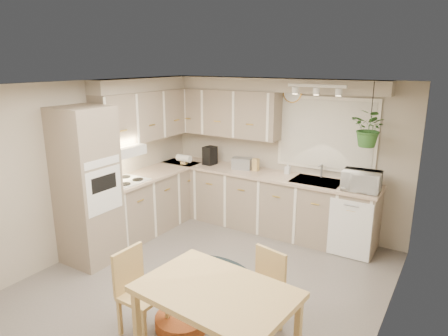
{
  "coord_description": "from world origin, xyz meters",
  "views": [
    {
      "loc": [
        2.5,
        -3.68,
        2.65
      ],
      "look_at": [
        -0.13,
        0.55,
        1.31
      ],
      "focal_mm": 32.0,
      "sensor_mm": 36.0,
      "label": 1
    }
  ],
  "objects": [
    {
      "name": "range_hood",
      "position": [
        -1.7,
        0.3,
        1.4
      ],
      "size": [
        0.4,
        0.6,
        0.14
      ],
      "primitive_type": "cube",
      "color": "white",
      "rests_on": "upper_cab_left"
    },
    {
      "name": "braided_rug",
      "position": [
        -0.03,
        0.13,
        0.01
      ],
      "size": [
        1.38,
        1.17,
        0.01
      ],
      "primitive_type": "ellipsoid",
      "rotation": [
        0.0,
        0.0,
        -0.25
      ],
      "color": "black",
      "rests_on": "floor"
    },
    {
      "name": "window_frame",
      "position": [
        0.7,
        2.08,
        1.6
      ],
      "size": [
        1.5,
        0.02,
        1.1
      ],
      "primitive_type": "cube",
      "color": "silver",
      "rests_on": "wall_back"
    },
    {
      "name": "counter_back",
      "position": [
        -0.2,
        1.79,
        0.92
      ],
      "size": [
        3.64,
        0.64,
        0.04
      ],
      "primitive_type": "cube",
      "color": "#C7A891",
      "rests_on": "base_cab_back"
    },
    {
      "name": "wall_clock",
      "position": [
        0.15,
        2.07,
        2.18
      ],
      "size": [
        0.3,
        0.03,
        0.3
      ],
      "primitive_type": "cylinder",
      "rotation": [
        1.57,
        0.0,
        0.0
      ],
      "color": "gold",
      "rests_on": "wall_back"
    },
    {
      "name": "wall_left",
      "position": [
        -2.0,
        0.0,
        1.2
      ],
      "size": [
        0.04,
        4.2,
        2.4
      ],
      "primitive_type": "cube",
      "color": "#ACA18E",
      "rests_on": "floor"
    },
    {
      "name": "chair_back",
      "position": [
        0.95,
        -0.53,
        0.42
      ],
      "size": [
        0.47,
        0.47,
        0.83
      ],
      "primitive_type": "cube",
      "rotation": [
        0.0,
        0.0,
        2.92
      ],
      "color": "tan",
      "rests_on": "floor"
    },
    {
      "name": "soap_bottle",
      "position": [
        0.18,
        1.95,
        0.98
      ],
      "size": [
        0.08,
        0.17,
        0.08
      ],
      "primitive_type": "imported",
      "rotation": [
        0.0,
        0.0,
        -0.04
      ],
      "color": "white",
      "rests_on": "counter_back"
    },
    {
      "name": "wall_back",
      "position": [
        0.0,
        2.1,
        1.2
      ],
      "size": [
        4.0,
        0.04,
        2.4
      ],
      "primitive_type": "cube",
      "color": "#ACA18E",
      "rests_on": "floor"
    },
    {
      "name": "toaster",
      "position": [
        -0.57,
        1.82,
        1.03
      ],
      "size": [
        0.34,
        0.24,
        0.19
      ],
      "primitive_type": "cube",
      "rotation": [
        0.0,
        0.0,
        0.24
      ],
      "color": "#979A9E",
      "rests_on": "counter_back"
    },
    {
      "name": "base_cab_left",
      "position": [
        -1.7,
        0.88,
        0.45
      ],
      "size": [
        0.6,
        1.85,
        0.9
      ],
      "primitive_type": "cube",
      "color": "gray",
      "rests_on": "floor"
    },
    {
      "name": "soffit_left",
      "position": [
        -1.85,
        1.0,
        2.3
      ],
      "size": [
        0.3,
        2.0,
        0.2
      ],
      "primitive_type": "cube",
      "color": "#ACA18E",
      "rests_on": "wall_left"
    },
    {
      "name": "hanging_plant",
      "position": [
        1.4,
        1.7,
        1.74
      ],
      "size": [
        0.6,
        0.63,
        0.39
      ],
      "primitive_type": "imported",
      "rotation": [
        0.0,
        0.0,
        -0.36
      ],
      "color": "#2D5E25",
      "rests_on": "ceiling"
    },
    {
      "name": "oven_stack",
      "position": [
        -1.68,
        -0.38,
        1.05
      ],
      "size": [
        0.65,
        0.65,
        2.1
      ],
      "primitive_type": "cube",
      "color": "gray",
      "rests_on": "floor"
    },
    {
      "name": "upper_cab_back",
      "position": [
        -1.0,
        1.93,
        1.83
      ],
      "size": [
        2.0,
        0.35,
        0.75
      ],
      "primitive_type": "cube",
      "color": "gray",
      "rests_on": "wall_back"
    },
    {
      "name": "knife_block",
      "position": [
        -0.33,
        1.85,
        1.04
      ],
      "size": [
        0.09,
        0.09,
        0.2
      ],
      "primitive_type": "cube",
      "rotation": [
        0.0,
        0.0,
        -0.04
      ],
      "color": "tan",
      "rests_on": "counter_back"
    },
    {
      "name": "upper_cab_left",
      "position": [
        -1.82,
        1.0,
        1.83
      ],
      "size": [
        0.35,
        2.0,
        0.75
      ],
      "primitive_type": "cube",
      "color": "gray",
      "rests_on": "wall_left"
    },
    {
      "name": "dining_table",
      "position": [
        0.89,
        -1.22,
        0.41
      ],
      "size": [
        1.37,
        0.98,
        0.81
      ],
      "primitive_type": "cube",
      "rotation": [
        0.0,
        0.0,
        -0.09
      ],
      "color": "tan",
      "rests_on": "floor"
    },
    {
      "name": "counter_left",
      "position": [
        -1.69,
        0.88,
        0.92
      ],
      "size": [
        0.64,
        1.89,
        0.04
      ],
      "primitive_type": "cube",
      "color": "#C7A891",
      "rests_on": "base_cab_left"
    },
    {
      "name": "soffit_back",
      "position": [
        -0.2,
        1.95,
        2.3
      ],
      "size": [
        3.6,
        0.3,
        0.2
      ],
      "primitive_type": "cube",
      "color": "#ACA18E",
      "rests_on": "wall_back"
    },
    {
      "name": "track_light_bar",
      "position": [
        0.7,
        1.55,
        2.33
      ],
      "size": [
        0.8,
        0.04,
        0.04
      ],
      "primitive_type": "cube",
      "color": "white",
      "rests_on": "ceiling"
    },
    {
      "name": "sink",
      "position": [
        0.7,
        1.8,
        0.9
      ],
      "size": [
        0.7,
        0.48,
        0.1
      ],
      "primitive_type": "cube",
      "color": "#979A9E",
      "rests_on": "counter_back"
    },
    {
      "name": "wall_front",
      "position": [
        0.0,
        -2.1,
        1.2
      ],
      "size": [
        4.0,
        0.04,
        2.4
      ],
      "primitive_type": "cube",
      "color": "#ACA18E",
      "rests_on": "floor"
    },
    {
      "name": "base_cab_back",
      "position": [
        -0.2,
        1.8,
        0.45
      ],
      "size": [
        3.6,
        0.6,
        0.9
      ],
      "primitive_type": "cube",
      "color": "gray",
      "rests_on": "floor"
    },
    {
      "name": "ceiling",
      "position": [
        0.0,
        0.0,
        2.4
      ],
      "size": [
        4.2,
        4.2,
        0.0
      ],
      "primitive_type": "plane",
      "color": "white",
      "rests_on": "wall_back"
    },
    {
      "name": "floor",
      "position": [
        0.0,
        0.0,
        0.0
      ],
      "size": [
        4.2,
        4.2,
        0.0
      ],
      "primitive_type": "plane",
      "color": "slate",
      "rests_on": "ground"
    },
    {
      "name": "window_blinds",
      "position": [
        0.7,
        2.07,
        1.6
      ],
      "size": [
        1.4,
        0.02,
        1.0
      ],
      "primitive_type": "cube",
      "color": "white",
      "rests_on": "wall_back"
    },
    {
      "name": "microwave",
      "position": [
        1.36,
        1.7,
        1.11
      ],
      "size": [
        0.51,
        0.3,
        0.34
      ],
      "primitive_type": "imported",
      "rotation": [
        0.0,
        0.0,
        0.06
      ],
      "color": "white",
      "rests_on": "counter_back"
    },
    {
      "name": "coffee_maker",
      "position": [
        -1.19,
        1.8,
        1.09
      ],
      "size": [
        0.19,
        0.23,
        0.31
      ],
      "primitive_type": "cube",
      "rotation": [
        0.0,
        0.0,
        -0.1
      ],
      "color": "black",
      "rests_on": "counter_back"
    },
    {
      "name": "wall_right",
      "position": [
        2.0,
        0.0,
        1.2
      ],
      "size": [
        0.04,
        4.2,
        2.4
      ],
      "primitive_type": "cube",
      "color": "#ACA18E",
      "rests_on": "floor"
    },
    {
      "name": "wall_oven_face",
      "position": [
        -1.35,
        -0.38,
        1.05
      ],
      "size": [
        0.02,
        0.56,
        0.58
      ],
      "primitive_type": "cube",
      "color": "white",
      "rests_on": "oven_stack"
    },
    {
      "name": "chair_left",
      "position": [
        -0.02,
        -1.15,
        0.43
      ],
      "size": [
        0.41,
        0.41,
        0.87
      ],
      "primitive_type": "cube",
      "rotation": [
        0.0,
        0.0,
        -1.6
      ],
      "color": "tan",
      "rests_on": "floor"
    },
    {
      "name": "cooktop",
      "position": [
        -1.68,
        0.3,
        0.94
      ],
      "size": [
        0.52,
        0.58,
        0.02
      ],
      "primitive_type": "cube",
      "color": "white",
      "rests_on": "counter_left"
    },
    {
      "name": "pet_bed",
      "position": [
        0.26,
        -0.9,
        0.06
      ],
      "size": [
        0.59,
        0.59,
        0.13
      ],
      "primitive_type": "cylinder",
      "rotation": [
        0.0,
        0.0,
        0.08
      ],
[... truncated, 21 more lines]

